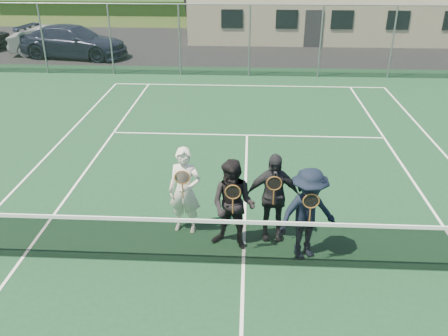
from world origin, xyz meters
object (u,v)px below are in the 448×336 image
Objects in this scene: car_b at (53,41)px; tennis_net at (244,241)px; player_a at (185,191)px; player_b at (233,205)px; player_d at (308,214)px; car_c at (74,42)px; player_c at (273,197)px.

car_b reaches higher than tennis_net.
player_a is (8.98, -16.30, 0.22)m from car_b.
player_b and player_d have the same top height.
player_d is at bearing -139.69° from car_c.
car_c is 19.26m from player_d.
car_c is 18.41m from player_c.
player_a reaches higher than car_c.
player_d is at bearing 16.60° from tennis_net.
player_b reaches higher than car_b.
player_c is at bearing -4.90° from player_a.
tennis_net is at bearing -158.64° from car_b.
player_a reaches higher than car_b.
tennis_net is 6.49× the size of player_d.
player_b and player_c have the same top height.
player_c is 1.00× the size of player_d.
player_c is at bearing 26.54° from player_b.
player_b is 1.00× the size of player_c.
car_b is at bearing 120.63° from player_b.
player_a is at bearing 137.04° from tennis_net.
player_b is 1.37m from player_d.
player_d is (11.30, -17.06, 0.22)m from car_b.
car_c reaches higher than tennis_net.
player_a reaches higher than tennis_net.
player_c and player_d have the same top height.
car_b is at bearing 118.87° from player_a.
player_a is 1.00× the size of player_d.
car_b is 1.44m from car_c.
player_b is at bearing 169.56° from player_d.
car_b is at bearing 120.31° from tennis_net.
tennis_net is (10.17, -17.40, -0.17)m from car_b.
car_c is at bearing 118.09° from player_b.
player_a is (-1.19, 1.10, 0.38)m from tennis_net.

